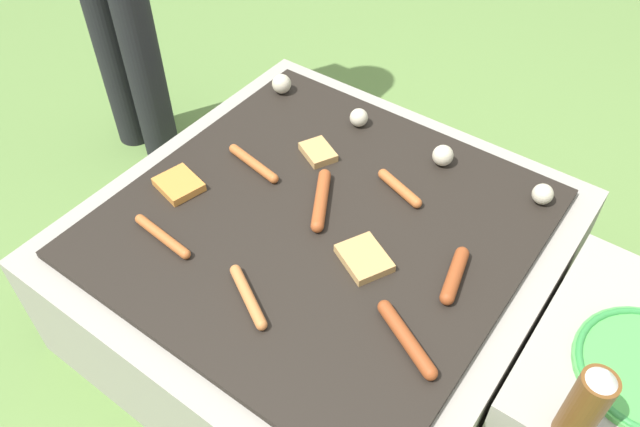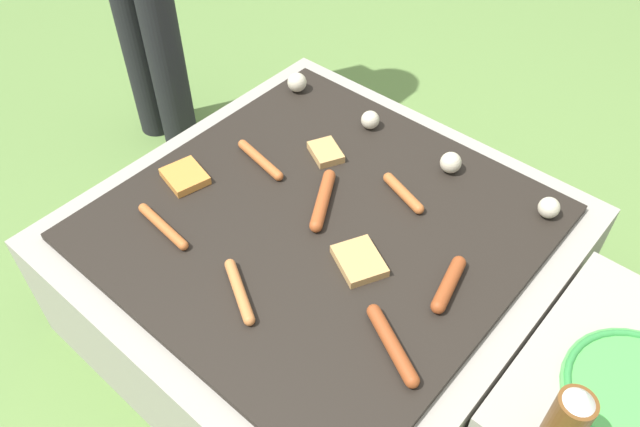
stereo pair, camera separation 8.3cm
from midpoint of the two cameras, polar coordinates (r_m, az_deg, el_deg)
ground_plane at (r=1.69m, az=1.42°, el=-9.08°), size 14.00×14.00×0.00m
grill at (r=1.55m, az=1.54°, el=-5.28°), size 1.00×1.00×0.36m
sausage_front_center at (r=1.27m, az=-5.52°, el=-7.14°), size 0.15×0.09×0.02m
sausage_back_center at (r=1.47m, az=9.22°, el=1.82°), size 0.14×0.06×0.02m
sausage_mid_left at (r=1.54m, az=-3.96°, el=4.89°), size 0.17×0.05×0.02m
sausage_front_left at (r=1.31m, az=13.50°, el=-6.35°), size 0.06×0.15×0.03m
sausage_back_left at (r=1.20m, az=8.61°, el=-11.82°), size 0.17×0.10×0.03m
sausage_mid_right at (r=1.41m, az=-12.56°, el=-1.19°), size 0.18×0.04×0.02m
sausage_front_right at (r=1.43m, az=1.93°, el=1.21°), size 0.11×0.17×0.03m
bread_slice_right at (r=1.32m, az=5.42°, el=-4.40°), size 0.14×0.13×0.02m
bread_slice_left at (r=1.52m, az=-10.73°, el=3.31°), size 0.12×0.11×0.02m
bread_slice_center at (r=1.56m, az=2.05°, el=5.58°), size 0.11×0.10×0.02m
mushroom_row at (r=1.61m, az=8.97°, el=7.01°), size 0.81×0.07×0.05m
condiment_bottle at (r=1.11m, az=23.57°, el=-17.40°), size 0.06×0.06×0.20m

